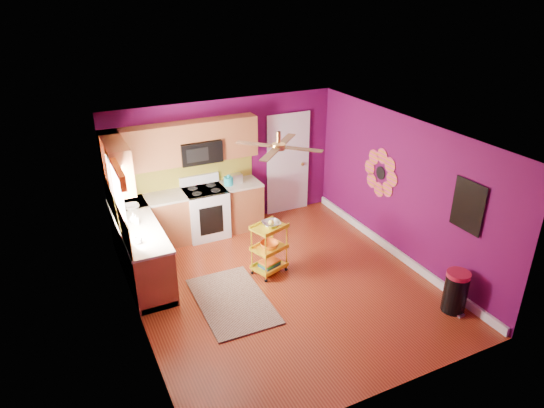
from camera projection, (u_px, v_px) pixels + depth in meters
ground at (283, 285)px, 7.81m from camera, size 5.00×5.00×0.00m
room_envelope at (286, 192)px, 7.13m from camera, size 4.54×5.04×2.52m
lower_cabinets at (169, 231)px, 8.57m from camera, size 2.81×2.31×0.94m
electric_range at (206, 212)px, 9.16m from camera, size 0.76×0.66×1.13m
upper_cabinetry at (163, 151)px, 8.33m from camera, size 2.80×2.30×1.26m
left_window at (116, 187)px, 7.05m from camera, size 0.08×1.35×1.08m
panel_door at (288, 165)px, 9.92m from camera, size 0.95×0.11×2.15m
right_wall_art at (417, 187)px, 7.80m from camera, size 0.04×2.74×1.04m
ceiling_fan at (279, 146)px, 7.00m from camera, size 1.01×1.01×0.26m
shag_rug at (232, 301)px, 7.41m from camera, size 1.04×1.67×0.02m
rolling_cart at (270, 246)px, 7.94m from camera, size 0.63×0.54×0.97m
trash_can at (456, 292)px, 7.09m from camera, size 0.38×0.40×0.66m
teal_kettle at (229, 181)px, 9.13m from camera, size 0.18×0.18×0.21m
toaster at (236, 178)px, 9.22m from camera, size 0.22×0.15×0.18m
soap_bottle_a at (136, 219)px, 7.67m from camera, size 0.08×0.08×0.17m
soap_bottle_b at (133, 218)px, 7.72m from camera, size 0.13×0.13×0.17m
counter_dish at (131, 207)px, 8.22m from camera, size 0.27×0.27×0.07m
counter_cup at (138, 240)px, 7.12m from camera, size 0.13×0.13×0.10m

